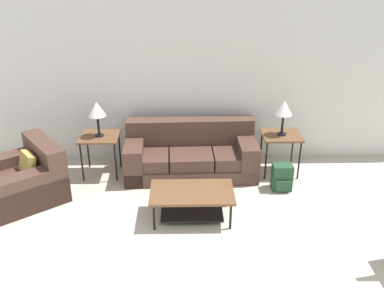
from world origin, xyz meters
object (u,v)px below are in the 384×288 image
armchair (24,180)px  side_table_left (100,140)px  coffee_table (192,198)px  side_table_right (281,138)px  couch (191,156)px  backpack (282,178)px  table_lamp_right (284,109)px  table_lamp_left (97,110)px

armchair → side_table_left: armchair is taller
coffee_table → side_table_right: size_ratio=1.66×
armchair → couch: bearing=16.6°
side_table_right → backpack: side_table_right is taller
couch → backpack: couch is taller
armchair → table_lamp_right: bearing=10.5°
table_lamp_left → backpack: 2.92m
table_lamp_left → armchair: bearing=-144.3°
side_table_right → backpack: size_ratio=1.64×
table_lamp_right → coffee_table: bearing=-138.3°
armchair → side_table_left: 1.23m
coffee_table → armchair: bearing=166.9°
armchair → table_lamp_right: 3.91m
couch → table_lamp_left: size_ratio=3.75×
side_table_right → table_lamp_right: (0.00, 0.00, 0.48)m
coffee_table → side_table_left: bearing=138.1°
couch → backpack: 1.44m
side_table_left → side_table_right: same height
side_table_left → table_lamp_left: 0.48m
table_lamp_left → table_lamp_right: same height
armchair → table_lamp_left: table_lamp_left is taller
couch → coffee_table: couch is taller
side_table_left → backpack: 2.81m
table_lamp_left → table_lamp_right: size_ratio=1.00×
coffee_table → couch: bearing=89.8°
side_table_left → armchair: bearing=-144.3°
coffee_table → backpack: coffee_table is taller
side_table_left → table_lamp_right: table_lamp_right is taller
couch → coffee_table: (-0.00, -1.25, 0.00)m
side_table_left → backpack: side_table_left is taller
table_lamp_left → backpack: table_lamp_left is taller
couch → side_table_right: (1.40, -0.01, 0.29)m
side_table_left → side_table_right: bearing=0.0°
side_table_right → table_lamp_left: (-2.80, 0.00, 0.48)m
armchair → coffee_table: armchair is taller
backpack → side_table_right: bearing=83.1°
table_lamp_right → backpack: table_lamp_right is taller
side_table_right → table_lamp_right: 0.48m
side_table_right → table_lamp_left: bearing=180.0°
side_table_left → coffee_table: bearing=-41.9°
armchair → side_table_right: size_ratio=2.19×
couch → armchair: size_ratio=1.42×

